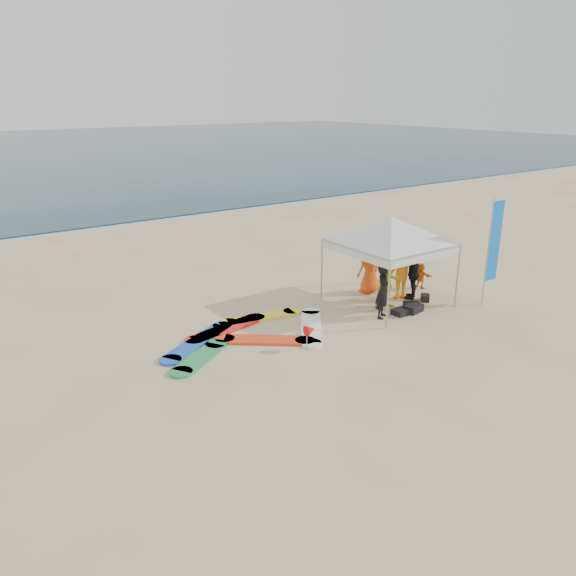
# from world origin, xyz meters

# --- Properties ---
(ground) EXTENTS (120.00, 120.00, 0.00)m
(ground) POSITION_xyz_m (0.00, 0.00, 0.00)
(ground) COLOR beige
(ground) RESTS_ON ground
(shoreline_foam) EXTENTS (160.00, 1.20, 0.01)m
(shoreline_foam) POSITION_xyz_m (0.00, 18.20, 0.00)
(shoreline_foam) COLOR silver
(shoreline_foam) RESTS_ON ground
(person_black_a) EXTENTS (0.68, 0.62, 1.57)m
(person_black_a) POSITION_xyz_m (2.84, 1.80, 0.79)
(person_black_a) COLOR black
(person_black_a) RESTS_ON ground
(person_yellow) EXTENTS (0.85, 0.69, 1.61)m
(person_yellow) POSITION_xyz_m (3.51, 2.27, 0.81)
(person_yellow) COLOR gold
(person_yellow) RESTS_ON ground
(person_orange_a) EXTENTS (1.29, 0.94, 1.79)m
(person_orange_a) POSITION_xyz_m (4.42, 2.67, 0.90)
(person_orange_a) COLOR orange
(person_orange_a) RESTS_ON ground
(person_black_b) EXTENTS (1.01, 0.88, 1.63)m
(person_black_b) POSITION_xyz_m (4.72, 2.42, 0.81)
(person_black_b) COLOR black
(person_black_b) RESTS_ON ground
(person_orange_b) EXTENTS (0.89, 0.61, 1.77)m
(person_orange_b) POSITION_xyz_m (4.00, 3.60, 0.88)
(person_orange_b) COLOR #EC5115
(person_orange_b) RESTS_ON ground
(person_seated) EXTENTS (0.32, 0.80, 0.84)m
(person_seated) POSITION_xyz_m (5.69, 2.95, 0.42)
(person_seated) COLOR orange
(person_seated) RESTS_ON ground
(canopy_tent) EXTENTS (4.03, 4.03, 3.04)m
(canopy_tent) POSITION_xyz_m (3.80, 2.58, 2.65)
(canopy_tent) COLOR #A5A5A8
(canopy_tent) RESTS_ON ground
(feather_flag) EXTENTS (0.55, 0.04, 3.24)m
(feather_flag) POSITION_xyz_m (6.26, 0.79, 1.90)
(feather_flag) COLOR #A5A5A8
(feather_flag) RESTS_ON ground
(marker_pennant) EXTENTS (0.28, 0.28, 0.64)m
(marker_pennant) POSITION_xyz_m (-0.09, 1.33, 0.49)
(marker_pennant) COLOR #A5A5A8
(marker_pennant) RESTS_ON ground
(gear_pile) EXTENTS (1.89, 0.89, 0.22)m
(gear_pile) POSITION_xyz_m (3.97, 1.71, 0.10)
(gear_pile) COLOR black
(gear_pile) RESTS_ON ground
(surfboard_spread) EXTENTS (5.07, 2.86, 0.07)m
(surfboard_spread) POSITION_xyz_m (-1.00, 2.95, 0.03)
(surfboard_spread) COLOR #268E4C
(surfboard_spread) RESTS_ON ground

